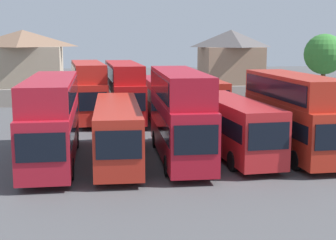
% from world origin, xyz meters
% --- Properties ---
extents(ground, '(140.00, 140.00, 0.00)m').
position_xyz_m(ground, '(0.00, 18.00, 0.00)').
color(ground, '#4C4C4F').
extents(depot_boundary_wall, '(56.00, 0.50, 1.80)m').
position_xyz_m(depot_boundary_wall, '(0.00, 24.38, 0.90)').
color(depot_boundary_wall, gray).
rests_on(depot_boundary_wall, ground).
extents(bus_1, '(2.74, 11.99, 4.85)m').
position_xyz_m(bus_1, '(-7.11, 0.19, 2.73)').
color(bus_1, '#AF1928').
rests_on(bus_1, ground).
extents(bus_2, '(2.89, 11.63, 3.36)m').
position_xyz_m(bus_2, '(-3.43, -0.17, 1.92)').
color(bus_2, '#B5271A').
rests_on(bus_2, ground).
extents(bus_3, '(2.81, 11.14, 5.19)m').
position_xyz_m(bus_3, '(0.18, -0.20, 2.91)').
color(bus_3, '#AF1424').
rests_on(bus_3, ground).
extents(bus_4, '(3.05, 10.82, 3.43)m').
position_xyz_m(bus_4, '(3.49, 0.11, 1.96)').
color(bus_4, red).
rests_on(bus_4, ground).
extents(bus_5, '(2.81, 10.54, 4.90)m').
position_xyz_m(bus_5, '(7.10, -0.23, 2.76)').
color(bus_5, '#B42718').
rests_on(bus_5, ground).
extents(bus_6, '(3.10, 10.46, 4.98)m').
position_xyz_m(bus_6, '(-5.08, 14.58, 2.80)').
color(bus_6, red).
rests_on(bus_6, ground).
extents(bus_7, '(2.82, 11.55, 4.91)m').
position_xyz_m(bus_7, '(-2.07, 14.61, 2.77)').
color(bus_7, red).
rests_on(bus_7, ground).
extents(bus_8, '(2.61, 11.39, 3.45)m').
position_xyz_m(bus_8, '(1.17, 14.29, 1.97)').
color(bus_8, '#AF1727').
rests_on(bus_8, ground).
extents(bus_9, '(2.70, 10.52, 3.54)m').
position_xyz_m(bus_9, '(4.69, 14.11, 2.02)').
color(bus_9, red).
rests_on(bus_9, ground).
extents(house_terrace_left, '(9.27, 8.02, 7.93)m').
position_xyz_m(house_terrace_left, '(-12.69, 33.38, 4.04)').
color(house_terrace_left, tan).
rests_on(house_terrace_left, ground).
extents(house_terrace_centre, '(7.47, 6.82, 7.99)m').
position_xyz_m(house_terrace_centre, '(12.58, 32.96, 4.07)').
color(house_terrace_centre, '#9E7A60').
rests_on(house_terrace_centre, ground).
extents(tree_behind_wall, '(4.31, 4.31, 7.44)m').
position_xyz_m(tree_behind_wall, '(19.90, 22.38, 5.25)').
color(tree_behind_wall, brown).
rests_on(tree_behind_wall, ground).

